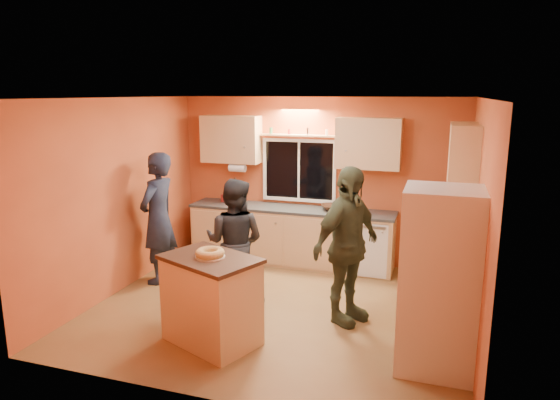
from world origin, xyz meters
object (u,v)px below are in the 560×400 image
at_px(person_right, 347,246).
at_px(refrigerator, 439,280).
at_px(person_left, 158,218).
at_px(person_center, 235,242).
at_px(island, 211,299).

bearing_deg(person_right, refrigerator, -97.28).
distance_m(person_left, person_center, 1.37).
relative_size(island, person_right, 0.64).
distance_m(refrigerator, person_right, 1.26).
bearing_deg(person_left, person_center, 76.87).
relative_size(person_center, person_right, 0.87).
bearing_deg(person_left, person_right, 83.15).
distance_m(person_left, person_right, 2.80).
distance_m(refrigerator, island, 2.35).
bearing_deg(island, person_right, 59.59).
bearing_deg(person_right, person_center, 114.66).
height_order(refrigerator, person_left, person_left).
bearing_deg(person_center, person_right, 175.38).
xyz_separation_m(island, person_center, (-0.17, 1.04, 0.32)).
xyz_separation_m(island, person_right, (1.28, 0.96, 0.44)).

